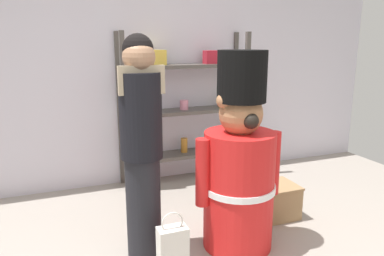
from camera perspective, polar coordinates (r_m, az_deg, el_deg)
back_wall at (r=4.31m, az=-8.67°, el=8.72°), size 6.40×0.12×2.60m
merchandise_shelf at (r=4.29m, az=-1.25°, el=3.32°), size 1.51×0.35×1.74m
teddy_bear_guard at (r=2.93m, az=7.31°, el=-6.20°), size 0.73×0.58×1.57m
person_shopper at (r=2.73m, az=-7.81°, el=-2.24°), size 0.33×0.31×1.69m
shopping_bag at (r=2.77m, az=-3.00°, el=-18.25°), size 0.21×0.13×0.47m
display_crate at (r=3.65m, az=12.83°, el=-10.85°), size 0.38×0.35×0.32m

